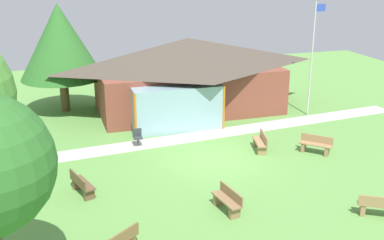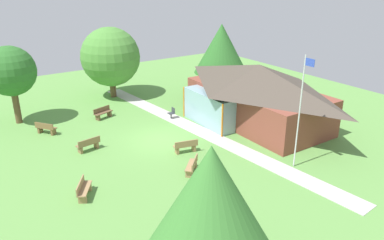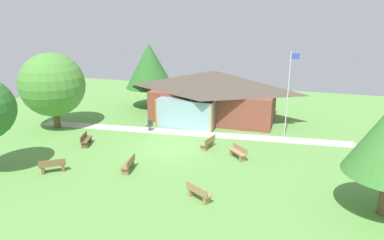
# 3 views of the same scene
# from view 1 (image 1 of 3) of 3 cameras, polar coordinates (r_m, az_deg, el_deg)

# --- Properties ---
(ground_plane) EXTENTS (44.00, 44.00, 0.00)m
(ground_plane) POSITION_cam_1_polar(r_m,az_deg,el_deg) (21.60, 2.83, -4.81)
(ground_plane) COLOR #609947
(pavilion) EXTENTS (11.49, 7.06, 4.34)m
(pavilion) POSITION_cam_1_polar(r_m,az_deg,el_deg) (27.93, -0.51, 5.54)
(pavilion) COLOR brown
(pavilion) RESTS_ON ground_plane
(footpath) EXTENTS (24.99, 3.66, 0.03)m
(footpath) POSITION_cam_1_polar(r_m,az_deg,el_deg) (24.29, 0.34, -2.03)
(footpath) COLOR #BCB7B2
(footpath) RESTS_ON ground_plane
(flagpole) EXTENTS (0.64, 0.08, 6.47)m
(flagpole) POSITION_cam_1_polar(r_m,az_deg,el_deg) (27.75, 14.26, 7.58)
(flagpole) COLOR silver
(flagpole) RESTS_ON ground_plane
(bench_front_right) EXTENTS (1.51, 1.15, 0.84)m
(bench_front_right) POSITION_cam_1_polar(r_m,az_deg,el_deg) (18.14, 21.60, -9.63)
(bench_front_right) COLOR #9E7A51
(bench_front_right) RESTS_ON ground_plane
(bench_front_center) EXTENTS (0.68, 1.55, 0.84)m
(bench_front_center) POSITION_cam_1_polar(r_m,az_deg,el_deg) (17.32, 4.31, -9.63)
(bench_front_center) COLOR olive
(bench_front_center) RESTS_ON ground_plane
(bench_mid_right) EXTENTS (1.37, 1.38, 0.84)m
(bench_mid_right) POSITION_cam_1_polar(r_m,az_deg,el_deg) (22.93, 14.63, -2.92)
(bench_mid_right) COLOR #9E7A51
(bench_mid_right) RESTS_ON ground_plane
(bench_rear_near_path) EXTENTS (0.78, 1.56, 0.84)m
(bench_rear_near_path) POSITION_cam_1_polar(r_m,az_deg,el_deg) (22.73, 8.26, -2.67)
(bench_rear_near_path) COLOR #9E7A51
(bench_rear_near_path) RESTS_ON ground_plane
(bench_mid_left) EXTENTS (0.87, 1.56, 0.84)m
(bench_mid_left) POSITION_cam_1_polar(r_m,az_deg,el_deg) (18.89, -13.09, -7.58)
(bench_mid_left) COLOR brown
(bench_mid_left) RESTS_ON ground_plane
(patio_chair_west) EXTENTS (0.45, 0.45, 0.86)m
(patio_chair_west) POSITION_cam_1_polar(r_m,az_deg,el_deg) (23.15, -6.54, -2.16)
(patio_chair_west) COLOR #33383D
(patio_chair_west) RESTS_ON ground_plane
(tree_behind_pavilion_left) EXTENTS (4.78, 4.78, 6.31)m
(tree_behind_pavilion_left) POSITION_cam_1_polar(r_m,az_deg,el_deg) (28.65, -15.56, 9.05)
(tree_behind_pavilion_left) COLOR brown
(tree_behind_pavilion_left) RESTS_ON ground_plane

